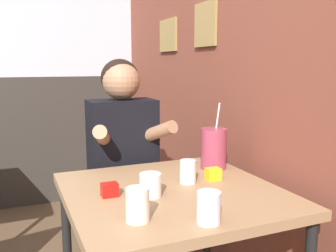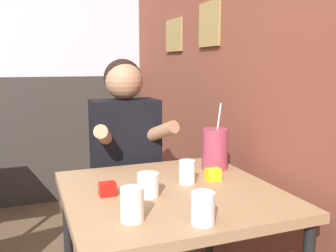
{
  "view_description": "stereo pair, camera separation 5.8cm",
  "coord_description": "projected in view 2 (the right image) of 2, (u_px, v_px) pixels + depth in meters",
  "views": [
    {
      "loc": [
        0.3,
        -0.83,
        1.21
      ],
      "look_at": [
        0.91,
        0.6,
        0.95
      ],
      "focal_mm": 40.0,
      "sensor_mm": 36.0,
      "label": 1
    },
    {
      "loc": [
        0.36,
        -0.85,
        1.21
      ],
      "look_at": [
        0.91,
        0.6,
        0.95
      ],
      "focal_mm": 40.0,
      "sensor_mm": 36.0,
      "label": 2
    }
  ],
  "objects": [
    {
      "name": "condiment_ketchup",
      "position": [
        107.0,
        189.0,
        1.38
      ],
      "size": [
        0.06,
        0.04,
        0.05
      ],
      "color": "#B7140F",
      "rests_on": "main_table"
    },
    {
      "name": "person_seated",
      "position": [
        126.0,
        173.0,
        1.98
      ],
      "size": [
        0.42,
        0.4,
        1.23
      ],
      "color": "black",
      "rests_on": "ground_plane"
    },
    {
      "name": "brick_wall_right",
      "position": [
        202.0,
        40.0,
        2.25
      ],
      "size": [
        0.08,
        4.46,
        2.7
      ],
      "color": "brown",
      "rests_on": "ground_plane"
    },
    {
      "name": "glass_far_side",
      "position": [
        132.0,
        204.0,
        1.15
      ],
      "size": [
        0.07,
        0.07,
        0.11
      ],
      "color": "silver",
      "rests_on": "main_table"
    },
    {
      "name": "condiment_mustard",
      "position": [
        213.0,
        174.0,
        1.56
      ],
      "size": [
        0.06,
        0.04,
        0.05
      ],
      "color": "yellow",
      "rests_on": "main_table"
    },
    {
      "name": "glass_by_brick",
      "position": [
        187.0,
        172.0,
        1.52
      ],
      "size": [
        0.07,
        0.07,
        0.09
      ],
      "color": "silver",
      "rests_on": "main_table"
    },
    {
      "name": "glass_near_pitcher",
      "position": [
        203.0,
        208.0,
        1.13
      ],
      "size": [
        0.07,
        0.07,
        0.1
      ],
      "color": "silver",
      "rests_on": "main_table"
    },
    {
      "name": "glass_center",
      "position": [
        148.0,
        185.0,
        1.37
      ],
      "size": [
        0.08,
        0.08,
        0.09
      ],
      "color": "silver",
      "rests_on": "main_table"
    },
    {
      "name": "cocktail_pitcher",
      "position": [
        215.0,
        149.0,
        1.72
      ],
      "size": [
        0.12,
        0.12,
        0.31
      ],
      "color": "#99384C",
      "rests_on": "main_table"
    },
    {
      "name": "main_table",
      "position": [
        171.0,
        208.0,
        1.46
      ],
      "size": [
        0.8,
        0.81,
        0.73
      ],
      "color": "#93704C",
      "rests_on": "ground_plane"
    }
  ]
}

